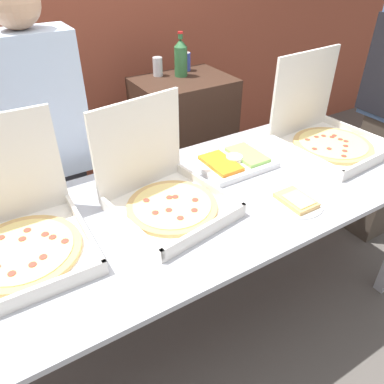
{
  "coord_description": "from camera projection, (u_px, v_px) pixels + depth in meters",
  "views": [
    {
      "loc": [
        -0.7,
        -1.14,
        1.83
      ],
      "look_at": [
        0.0,
        0.0,
        0.91
      ],
      "focal_mm": 35.0,
      "sensor_mm": 36.0,
      "label": 1
    }
  ],
  "objects": [
    {
      "name": "ground_plane",
      "position": [
        192.0,
        323.0,
        2.14
      ],
      "size": [
        16.0,
        16.0,
        0.0
      ],
      "primitive_type": "plane",
      "color": "#514C47"
    },
    {
      "name": "buffet_table",
      "position": [
        192.0,
        217.0,
        1.7
      ],
      "size": [
        2.38,
        0.91,
        0.86
      ],
      "color": "#A8AAB2",
      "rests_on": "ground_plane"
    },
    {
      "name": "sideboard_podium",
      "position": [
        184.0,
        148.0,
        2.8
      ],
      "size": [
        0.64,
        0.47,
        1.04
      ],
      "color": "#382319",
      "rests_on": "ground_plane"
    },
    {
      "name": "soda_bottle",
      "position": [
        181.0,
        57.0,
        2.49
      ],
      "size": [
        0.09,
        0.09,
        0.29
      ],
      "color": "#2D6638",
      "rests_on": "sideboard_podium"
    },
    {
      "name": "brick_wall_behind",
      "position": [
        61.0,
        12.0,
        2.54
      ],
      "size": [
        10.0,
        0.06,
        2.8
      ],
      "color": "brown",
      "rests_on": "ground_plane"
    },
    {
      "name": "soda_can_colored",
      "position": [
        186.0,
        62.0,
        2.63
      ],
      "size": [
        0.07,
        0.07,
        0.12
      ],
      "color": "#334CB2",
      "rests_on": "sideboard_podium"
    },
    {
      "name": "paper_plate_front_center",
      "position": [
        296.0,
        201.0,
        1.63
      ],
      "size": [
        0.24,
        0.24,
        0.03
      ],
      "color": "white",
      "rests_on": "buffet_table"
    },
    {
      "name": "soda_can_silver",
      "position": [
        158.0,
        67.0,
        2.53
      ],
      "size": [
        0.07,
        0.07,
        0.12
      ],
      "color": "silver",
      "rests_on": "sideboard_podium"
    },
    {
      "name": "pizza_box_far_left",
      "position": [
        17.0,
        231.0,
        1.36
      ],
      "size": [
        0.47,
        0.49,
        0.46
      ],
      "rotation": [
        0.0,
        0.0,
        -0.01
      ],
      "color": "silver",
      "rests_on": "buffet_table"
    },
    {
      "name": "pizza_box_far_right",
      "position": [
        325.0,
        132.0,
        2.05
      ],
      "size": [
        0.51,
        0.53,
        0.48
      ],
      "rotation": [
        0.0,
        0.0,
        0.07
      ],
      "color": "silver",
      "rests_on": "buffet_table"
    },
    {
      "name": "person_guest_plaid",
      "position": [
        51.0,
        156.0,
        1.9
      ],
      "size": [
        0.4,
        0.22,
        1.72
      ],
      "rotation": [
        0.0,
        0.0,
        3.14
      ],
      "color": "black",
      "rests_on": "ground_plane"
    },
    {
      "name": "veggie_tray",
      "position": [
        234.0,
        162.0,
        1.9
      ],
      "size": [
        0.37,
        0.28,
        0.05
      ],
      "color": "white",
      "rests_on": "buffet_table"
    },
    {
      "name": "pizza_box_near_left",
      "position": [
        164.0,
        191.0,
        1.58
      ],
      "size": [
        0.5,
        0.51,
        0.43
      ],
      "rotation": [
        0.0,
        0.0,
        0.16
      ],
      "color": "silver",
      "rests_on": "buffet_table"
    }
  ]
}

